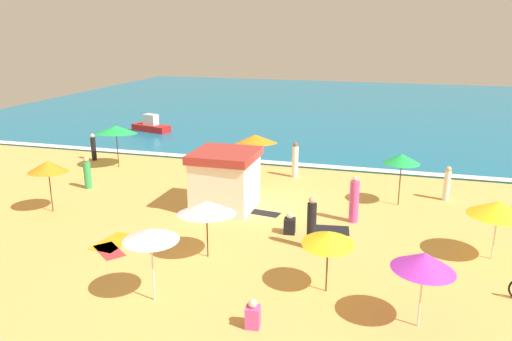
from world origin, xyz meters
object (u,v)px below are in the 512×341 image
(beachgoer_9, at_px, (295,161))
(small_boat_0, at_px, (151,126))
(beach_umbrella_5, at_px, (328,238))
(beachgoer_10, at_px, (253,315))
(beachgoer_8, at_px, (354,201))
(beach_umbrella_0, at_px, (402,159))
(beachgoer_7, at_px, (93,147))
(beach_umbrella_7, at_px, (151,235))
(beach_umbrella_8, at_px, (498,208))
(beach_umbrella_6, at_px, (48,167))
(beach_umbrella_3, at_px, (255,139))
(beachgoer_6, at_px, (238,183))
(beach_umbrella_2, at_px, (424,261))
(beachgoer_3, at_px, (312,224))
(lifeguard_cabana, at_px, (225,180))
(beach_umbrella_4, at_px, (116,130))
(beachgoer_1, at_px, (447,184))
(beachgoer_11, at_px, (290,225))
(beachgoer_4, at_px, (87,173))
(beach_umbrella_1, at_px, (207,207))

(beachgoer_9, bearing_deg, small_boat_0, 146.79)
(beach_umbrella_5, xyz_separation_m, beachgoer_10, (-1.56, -2.38, -1.36))
(beachgoer_8, bearing_deg, beachgoer_10, -102.26)
(beach_umbrella_0, height_order, beachgoer_7, beach_umbrella_0)
(beach_umbrella_7, height_order, beach_umbrella_8, beach_umbrella_7)
(beachgoer_7, bearing_deg, beach_umbrella_6, -68.29)
(beach_umbrella_3, xyz_separation_m, beachgoer_6, (-0.15, -2.40, -1.62))
(beach_umbrella_2, xyz_separation_m, beach_umbrella_5, (-2.59, 1.14, -0.14))
(beach_umbrella_0, bearing_deg, beachgoer_3, -117.83)
(beachgoer_7, bearing_deg, beach_umbrella_7, -51.23)
(beach_umbrella_6, xyz_separation_m, beachgoer_3, (11.14, -0.59, -1.05))
(beach_umbrella_5, bearing_deg, lifeguard_cabana, 131.84)
(beach_umbrella_4, bearing_deg, beachgoer_7, 156.68)
(beachgoer_1, relative_size, beachgoer_11, 1.92)
(beachgoer_3, bearing_deg, beach_umbrella_5, -71.32)
(beach_umbrella_3, bearing_deg, beachgoer_11, -63.90)
(beach_umbrella_3, height_order, beach_umbrella_4, beach_umbrella_4)
(beach_umbrella_4, height_order, beachgoer_6, beach_umbrella_4)
(beachgoer_11, bearing_deg, beachgoer_6, 128.36)
(lifeguard_cabana, xyz_separation_m, beachgoer_6, (-0.26, 2.53, -0.93))
(beach_umbrella_3, distance_m, beachgoer_1, 9.42)
(beachgoer_1, xyz_separation_m, beachgoer_9, (-7.27, 1.66, 0.11))
(beach_umbrella_3, distance_m, beachgoer_7, 10.02)
(beachgoer_6, bearing_deg, beachgoer_7, 163.06)
(lifeguard_cabana, relative_size, beach_umbrella_6, 1.22)
(beach_umbrella_3, xyz_separation_m, beachgoer_4, (-7.19, -4.12, -1.25))
(beachgoer_7, bearing_deg, beach_umbrella_2, -34.94)
(beach_umbrella_0, distance_m, beachgoer_3, 6.29)
(beach_umbrella_1, height_order, beach_umbrella_4, beach_umbrella_4)
(small_boat_0, bearing_deg, beach_umbrella_4, -73.62)
(beachgoer_9, bearing_deg, beach_umbrella_7, -95.84)
(beach_umbrella_3, relative_size, beachgoer_9, 1.72)
(lifeguard_cabana, xyz_separation_m, beachgoer_10, (3.64, -8.19, -0.94))
(beach_umbrella_1, relative_size, beach_umbrella_7, 1.11)
(beach_umbrella_0, distance_m, beach_umbrella_2, 9.49)
(lifeguard_cabana, xyz_separation_m, beachgoer_11, (3.22, -1.88, -0.94))
(beachgoer_11, bearing_deg, beachgoer_3, -46.76)
(beach_umbrella_1, xyz_separation_m, beach_umbrella_4, (-8.88, 9.19, 0.32))
(lifeguard_cabana, bearing_deg, beachgoer_10, -66.04)
(beach_umbrella_6, bearing_deg, beach_umbrella_4, 98.13)
(lifeguard_cabana, height_order, beachgoer_1, lifeguard_cabana)
(beach_umbrella_6, xyz_separation_m, beachgoer_7, (-3.13, 7.87, -1.21))
(beach_umbrella_4, relative_size, beach_umbrella_8, 1.04)
(beachgoer_10, bearing_deg, beach_umbrella_7, 170.67)
(lifeguard_cabana, relative_size, beach_umbrella_4, 0.99)
(beach_umbrella_2, relative_size, beachgoer_6, 2.49)
(beach_umbrella_1, distance_m, beach_umbrella_7, 3.11)
(beachgoer_4, bearing_deg, beach_umbrella_8, -9.45)
(beach_umbrella_4, xyz_separation_m, beach_umbrella_6, (0.99, -6.94, -0.14))
(beach_umbrella_6, relative_size, beachgoer_10, 2.79)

